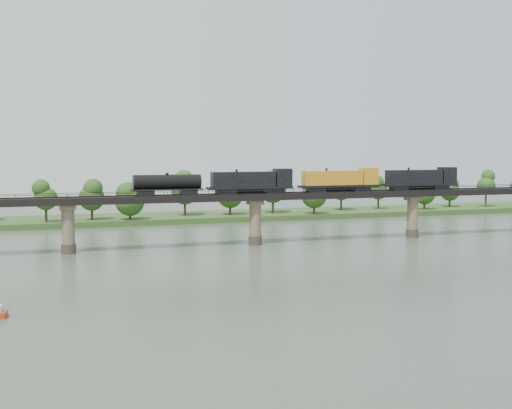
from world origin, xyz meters
name	(u,v)px	position (x,y,z in m)	size (l,w,h in m)	color
ground	(307,268)	(0.00, 0.00, 0.00)	(400.00, 400.00, 0.00)	#384536
far_bank	(200,217)	(0.00, 85.00, 0.80)	(300.00, 24.00, 1.60)	#2B481C
bridge	(255,220)	(0.00, 30.00, 5.46)	(236.00, 30.00, 11.50)	#473A2D
bridge_superstructure	(255,192)	(0.00, 30.00, 11.79)	(220.00, 4.90, 0.75)	black
far_treeline	(176,192)	(-8.21, 80.52, 8.83)	(289.06, 17.54, 13.60)	#382619
freight_train	(311,181)	(13.29, 30.00, 14.09)	(78.74, 3.07, 5.42)	black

